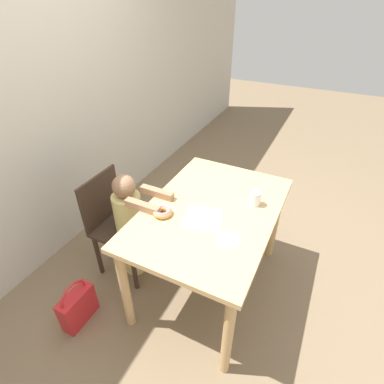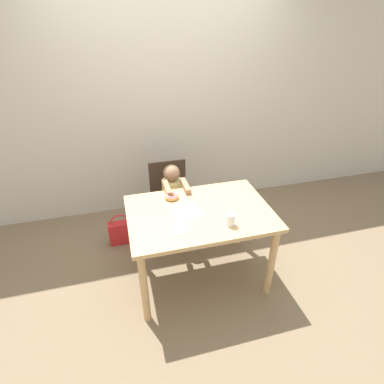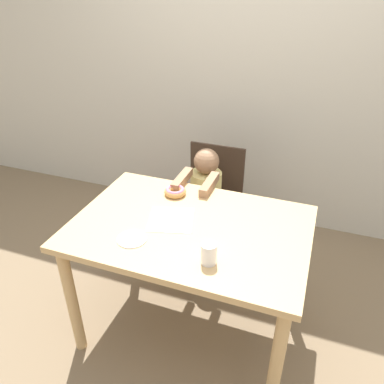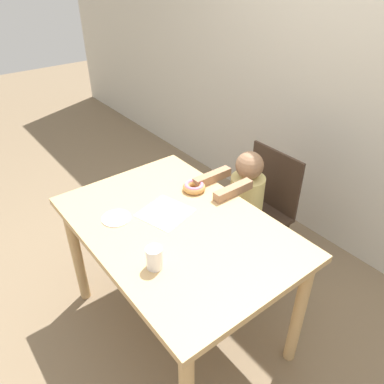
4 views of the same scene
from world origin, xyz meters
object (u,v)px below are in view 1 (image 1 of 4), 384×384
Objects in this scene: cup at (255,198)px; handbag at (78,306)px; donut at (162,212)px; chair at (118,224)px; child_figure at (131,225)px.

handbag is at bearing 132.84° from cup.
handbag is (-0.48, 0.42, -0.63)m from donut.
cup is at bearing -53.65° from donut.
donut is (-0.07, -0.46, 0.34)m from chair.
child_figure reaches higher than handbag.
child_figure is 0.94m from cup.
handbag is 1.40m from cup.
donut is 0.61m from cup.
handbag is (-0.56, 0.08, -0.33)m from child_figure.
handbag is at bearing -175.99° from chair.
cup is at bearing -47.16° from handbag.
chair is at bearing 106.84° from cup.
cup reaches higher than handbag.
chair is 0.92× the size of child_figure.
cup is (0.29, -0.95, 0.36)m from chair.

